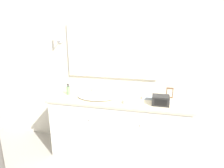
% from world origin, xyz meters
% --- Properties ---
extents(ground_plane, '(14.00, 14.00, 0.00)m').
position_xyz_m(ground_plane, '(0.00, 0.00, 0.00)').
color(ground_plane, '#9E998E').
extents(wall_back, '(8.00, 0.18, 2.55)m').
position_xyz_m(wall_back, '(-0.01, 0.62, 1.28)').
color(wall_back, silver).
rests_on(wall_back, ground_plane).
extents(vanity_counter, '(1.86, 0.58, 0.85)m').
position_xyz_m(vanity_counter, '(0.00, 0.31, 0.43)').
color(vanity_counter, silver).
rests_on(vanity_counter, ground_plane).
extents(sink_basin, '(0.51, 0.37, 0.19)m').
position_xyz_m(sink_basin, '(-0.31, 0.29, 0.87)').
color(sink_basin, silver).
rests_on(sink_basin, vanity_counter).
extents(soap_bottle, '(0.05, 0.05, 0.16)m').
position_xyz_m(soap_bottle, '(-0.73, 0.32, 0.91)').
color(soap_bottle, '#709966').
rests_on(soap_bottle, vanity_counter).
extents(appliance_box, '(0.21, 0.16, 0.12)m').
position_xyz_m(appliance_box, '(0.54, 0.22, 0.91)').
color(appliance_box, black).
rests_on(appliance_box, vanity_counter).
extents(picture_frame, '(0.09, 0.01, 0.15)m').
position_xyz_m(picture_frame, '(0.66, 0.49, 0.92)').
color(picture_frame, brown).
rests_on(picture_frame, vanity_counter).
extents(hand_towel_near_sink, '(0.18, 0.11, 0.03)m').
position_xyz_m(hand_towel_near_sink, '(0.40, 0.40, 0.87)').
color(hand_towel_near_sink, '#A8B7C6').
rests_on(hand_towel_near_sink, vanity_counter).
extents(hand_towel_far_corner, '(0.19, 0.12, 0.05)m').
position_xyz_m(hand_towel_far_corner, '(0.19, 0.18, 0.87)').
color(hand_towel_far_corner, '#A8B7C6').
rests_on(hand_towel_far_corner, vanity_counter).
extents(metal_tray, '(0.16, 0.11, 0.01)m').
position_xyz_m(metal_tray, '(0.72, 0.34, 0.85)').
color(metal_tray, silver).
rests_on(metal_tray, vanity_counter).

